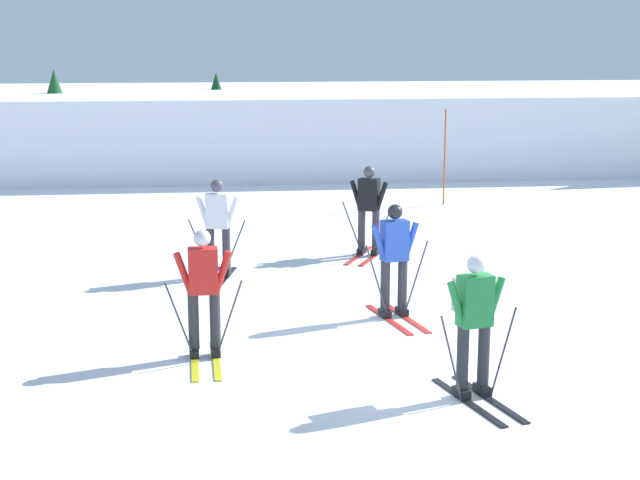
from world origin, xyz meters
TOP-DOWN VIEW (x-y plane):
  - ground_plane at (0.00, 0.00)m, footprint 120.00×120.00m
  - far_snow_ridge at (0.00, 19.17)m, footprint 80.00×9.01m
  - skier_white at (-2.44, 4.58)m, footprint 0.98×1.64m
  - skier_black at (0.42, 5.97)m, footprint 1.04×1.60m
  - skier_blue at (0.15, 1.87)m, footprint 0.98×1.64m
  - skier_green at (0.47, -1.40)m, footprint 0.97×1.64m
  - skier_red at (-2.65, 0.33)m, footprint 1.00×1.61m
  - trail_marker_pole at (3.09, 11.15)m, footprint 0.04×0.04m
  - conifer_far_left at (-7.20, 18.19)m, footprint 1.48×1.48m
  - conifer_far_right at (-2.38, 19.48)m, footprint 1.43×1.43m

SIDE VIEW (x-z plane):
  - ground_plane at x=0.00m, z-range 0.00..0.00m
  - skier_white at x=-2.44m, z-range 0.06..1.77m
  - skier_red at x=-2.65m, z-range 0.06..1.77m
  - skier_blue at x=0.15m, z-range 0.06..1.77m
  - skier_black at x=0.42m, z-range 0.10..1.81m
  - skier_green at x=0.47m, z-range 0.10..1.81m
  - trail_marker_pole at x=3.09m, z-range 0.00..2.33m
  - far_snow_ridge at x=0.00m, z-range 0.00..2.33m
  - conifer_far_right at x=-2.38m, z-range 0.30..3.16m
  - conifer_far_left at x=-7.20m, z-range 0.38..3.41m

